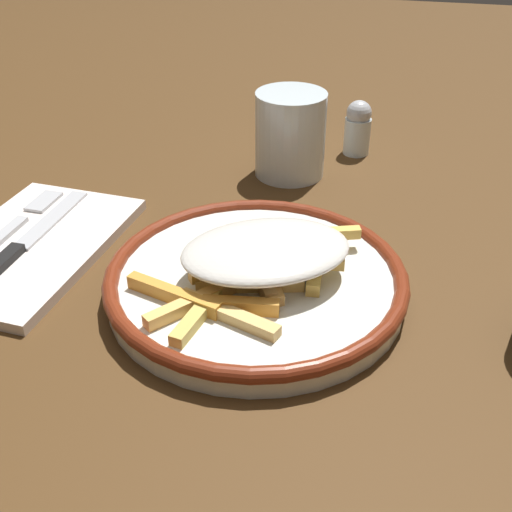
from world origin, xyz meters
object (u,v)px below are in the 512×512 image
object	(u,v)px
fork	(9,231)
water_glass	(290,135)
knife	(17,250)
plate	(256,280)
fries_heap	(261,259)
salt_shaker	(358,127)
napkin	(29,247)

from	to	relation	value
fork	water_glass	xyz separation A→B (m)	(0.24, 0.22, 0.04)
fork	knife	world-z (taller)	knife
plate	knife	size ratio (longest dim) A/B	1.27
plate	knife	xyz separation A→B (m)	(-0.23, -0.00, -0.00)
fries_heap	salt_shaker	xyz separation A→B (m)	(0.05, 0.33, -0.01)
plate	water_glass	distance (m)	0.25
plate	fork	size ratio (longest dim) A/B	1.51
plate	water_glass	size ratio (longest dim) A/B	2.67
plate	napkin	distance (m)	0.23
fries_heap	plate	bearing A→B (deg)	135.29
fork	salt_shaker	distance (m)	0.44
plate	knife	world-z (taller)	plate
fork	water_glass	distance (m)	0.33
knife	salt_shaker	world-z (taller)	salt_shaker
plate	salt_shaker	xyz separation A→B (m)	(0.05, 0.33, 0.02)
napkin	water_glass	xyz separation A→B (m)	(0.21, 0.23, 0.04)
plate	fork	xyz separation A→B (m)	(-0.26, 0.03, -0.00)
knife	water_glass	bearing A→B (deg)	49.43
fork	knife	size ratio (longest dim) A/B	0.84
fries_heap	water_glass	world-z (taller)	water_glass
knife	fries_heap	bearing A→B (deg)	-0.85
knife	salt_shaker	bearing A→B (deg)	48.96
napkin	salt_shaker	bearing A→B (deg)	47.35
plate	fries_heap	bearing A→B (deg)	-44.71
fork	fries_heap	bearing A→B (deg)	-7.44
napkin	knife	world-z (taller)	knife
fork	knife	bearing A→B (deg)	-49.14
fries_heap	napkin	distance (m)	0.24
plate	fork	bearing A→B (deg)	173.56
plate	fries_heap	distance (m)	0.03
fork	water_glass	world-z (taller)	water_glass
fork	water_glass	bearing A→B (deg)	42.31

